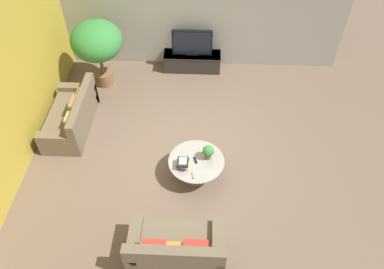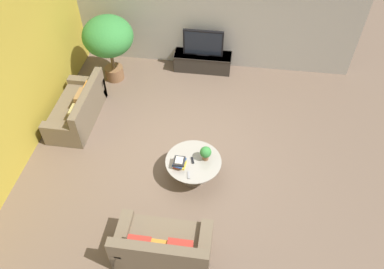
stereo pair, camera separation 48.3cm
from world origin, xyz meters
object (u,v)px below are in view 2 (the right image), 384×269
object	(u,v)px
media_console	(203,61)
couch_by_wall	(78,110)
television	(203,43)
coffee_table	(193,165)
potted_palm_tall	(108,38)
potted_plant_tabletop	(206,153)
couch_near_entry	(163,247)

from	to	relation	value
media_console	couch_by_wall	xyz separation A→B (m)	(-2.54, -2.26, 0.05)
couch_by_wall	television	bearing A→B (deg)	131.72
coffee_table	potted_palm_tall	distance (m)	3.80
television	potted_plant_tabletop	bearing A→B (deg)	-82.49
potted_palm_tall	television	bearing A→B (deg)	17.51
coffee_table	couch_near_entry	world-z (taller)	couch_near_entry
couch_by_wall	couch_near_entry	xyz separation A→B (m)	(2.51, -2.98, 0.00)
coffee_table	couch_near_entry	bearing A→B (deg)	-98.58
television	coffee_table	xyz separation A→B (m)	(0.23, -3.50, -0.48)
media_console	television	distance (m)	0.55
couch_by_wall	potted_plant_tabletop	size ratio (longest dim) A/B	5.81
potted_plant_tabletop	television	bearing A→B (deg)	97.51
media_console	couch_near_entry	bearing A→B (deg)	-90.34
media_console	potted_plant_tabletop	world-z (taller)	potted_plant_tabletop
couch_by_wall	potted_plant_tabletop	xyz separation A→B (m)	(2.99, -1.16, 0.33)
television	coffee_table	bearing A→B (deg)	-86.22
media_console	couch_near_entry	xyz separation A→B (m)	(-0.03, -5.25, 0.05)
potted_palm_tall	potted_plant_tabletop	xyz separation A→B (m)	(2.62, -2.74, -0.55)
coffee_table	couch_near_entry	xyz separation A→B (m)	(-0.26, -1.74, -0.02)
couch_near_entry	media_console	bearing A→B (deg)	-90.34
potted_palm_tall	media_console	bearing A→B (deg)	17.55
coffee_table	couch_near_entry	size ratio (longest dim) A/B	0.70
coffee_table	television	bearing A→B (deg)	93.78
coffee_table	potted_palm_tall	size ratio (longest dim) A/B	0.64
coffee_table	couch_by_wall	xyz separation A→B (m)	(-2.77, 1.24, -0.03)
couch_by_wall	potted_palm_tall	world-z (taller)	potted_palm_tall
potted_plant_tabletop	couch_near_entry	bearing A→B (deg)	-104.82
coffee_table	couch_by_wall	bearing A→B (deg)	155.82
media_console	couch_near_entry	size ratio (longest dim) A/B	0.95
television	couch_near_entry	distance (m)	5.27
potted_palm_tall	potted_plant_tabletop	world-z (taller)	potted_palm_tall
media_console	potted_plant_tabletop	size ratio (longest dim) A/B	4.84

